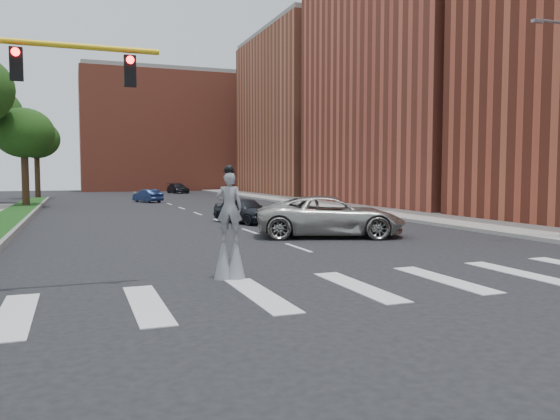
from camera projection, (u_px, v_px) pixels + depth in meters
name	position (u px, v px, depth m)	size (l,w,h in m)	color
ground_plane	(425.00, 291.00, 13.08)	(160.00, 160.00, 0.00)	black
median_curb	(22.00, 225.00, 28.08)	(0.20, 60.00, 0.28)	gray
sidewalk_right	(365.00, 209.00, 40.81)	(5.00, 90.00, 0.18)	gray
building_mid	(434.00, 68.00, 47.98)	(16.00, 22.00, 24.00)	#A94A35
building_far	(319.00, 117.00, 70.53)	(16.00, 22.00, 20.00)	#AE5D40
building_backdrop	(166.00, 134.00, 87.40)	(26.00, 14.00, 18.00)	#A94A35
stilt_performer	(230.00, 233.00, 14.50)	(0.82, 0.67, 3.04)	#332114
suv_crossing	(330.00, 216.00, 24.07)	(2.99, 6.49, 1.80)	#A6A49D
car_near	(244.00, 210.00, 30.44)	(1.72, 4.27, 1.46)	black
car_mid	(148.00, 196.00, 51.27)	(1.29, 3.71, 1.22)	#16254F
car_far	(178.00, 188.00, 73.09)	(1.87, 4.60, 1.33)	black
tree_6	(24.00, 134.00, 42.82)	(4.61, 4.61, 7.89)	#332114
tree_7	(36.00, 140.00, 57.96)	(4.82, 4.82, 8.40)	#332114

